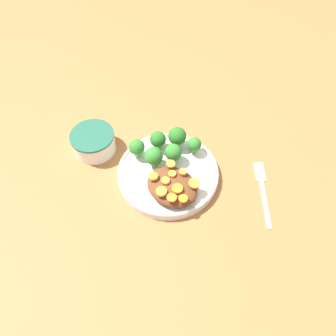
# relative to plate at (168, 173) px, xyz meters

# --- Properties ---
(ground_plane) EXTENTS (4.00, 4.00, 0.00)m
(ground_plane) POSITION_rel_plate_xyz_m (0.00, 0.00, -0.01)
(ground_plane) COLOR #9E6638
(plate) EXTENTS (0.25, 0.25, 0.03)m
(plate) POSITION_rel_plate_xyz_m (0.00, 0.00, 0.00)
(plate) COLOR silver
(plate) RESTS_ON ground_plane
(dip_bowl) EXTENTS (0.11, 0.11, 0.06)m
(dip_bowl) POSITION_rel_plate_xyz_m (-0.21, -0.05, 0.02)
(dip_bowl) COLOR white
(dip_bowl) RESTS_ON ground_plane
(stew_mound) EXTENTS (0.13, 0.11, 0.04)m
(stew_mound) POSITION_rel_plate_xyz_m (0.04, -0.04, 0.02)
(stew_mound) COLOR brown
(stew_mound) RESTS_ON plate
(broccoli_floret_0) EXTENTS (0.04, 0.04, 0.05)m
(broccoli_floret_0) POSITION_rel_plate_xyz_m (-0.07, 0.04, 0.04)
(broccoli_floret_0) COLOR #759E51
(broccoli_floret_0) RESTS_ON plate
(broccoli_floret_1) EXTENTS (0.04, 0.04, 0.06)m
(broccoli_floret_1) POSITION_rel_plate_xyz_m (-0.01, 0.03, 0.04)
(broccoli_floret_1) COLOR #7FA85B
(broccoli_floret_1) RESTS_ON plate
(broccoli_floret_2) EXTENTS (0.04, 0.04, 0.05)m
(broccoli_floret_2) POSITION_rel_plate_xyz_m (0.01, 0.09, 0.04)
(broccoli_floret_2) COLOR #759E51
(broccoli_floret_2) RESTS_ON plate
(broccoli_floret_3) EXTENTS (0.04, 0.04, 0.05)m
(broccoli_floret_3) POSITION_rel_plate_xyz_m (-0.09, -0.01, 0.04)
(broccoli_floret_3) COLOR #7FA85B
(broccoli_floret_3) RESTS_ON plate
(broccoli_floret_4) EXTENTS (0.05, 0.05, 0.06)m
(broccoli_floret_4) POSITION_rel_plate_xyz_m (-0.03, 0.08, 0.04)
(broccoli_floret_4) COLOR #759E51
(broccoli_floret_4) RESTS_ON plate
(broccoli_floret_5) EXTENTS (0.05, 0.05, 0.06)m
(broccoli_floret_5) POSITION_rel_plate_xyz_m (-0.04, -0.01, 0.04)
(broccoli_floret_5) COLOR #759E51
(broccoli_floret_5) RESTS_ON plate
(carrot_slice_0) EXTENTS (0.02, 0.02, 0.01)m
(carrot_slice_0) POSITION_rel_plate_xyz_m (0.01, -0.00, 0.05)
(carrot_slice_0) COLOR orange
(carrot_slice_0) RESTS_ON stew_mound
(carrot_slice_1) EXTENTS (0.02, 0.02, 0.00)m
(carrot_slice_1) POSITION_rel_plate_xyz_m (0.07, -0.07, 0.04)
(carrot_slice_1) COLOR orange
(carrot_slice_1) RESTS_ON stew_mound
(carrot_slice_2) EXTENTS (0.02, 0.02, 0.01)m
(carrot_slice_2) POSITION_rel_plate_xyz_m (0.04, -0.00, 0.05)
(carrot_slice_2) COLOR orange
(carrot_slice_2) RESTS_ON stew_mound
(carrot_slice_3) EXTENTS (0.03, 0.03, 0.01)m
(carrot_slice_3) POSITION_rel_plate_xyz_m (0.08, -0.01, 0.04)
(carrot_slice_3) COLOR orange
(carrot_slice_3) RESTS_ON stew_mound
(carrot_slice_4) EXTENTS (0.02, 0.02, 0.01)m
(carrot_slice_4) POSITION_rel_plate_xyz_m (0.03, -0.04, 0.05)
(carrot_slice_4) COLOR orange
(carrot_slice_4) RESTS_ON stew_mound
(carrot_slice_5) EXTENTS (0.03, 0.03, 0.01)m
(carrot_slice_5) POSITION_rel_plate_xyz_m (0.06, -0.04, 0.05)
(carrot_slice_5) COLOR orange
(carrot_slice_5) RESTS_ON stew_mound
(carrot_slice_6) EXTENTS (0.02, 0.02, 0.01)m
(carrot_slice_6) POSITION_rel_plate_xyz_m (-0.00, -0.05, 0.05)
(carrot_slice_6) COLOR orange
(carrot_slice_6) RESTS_ON stew_mound
(carrot_slice_7) EXTENTS (0.02, 0.02, 0.01)m
(carrot_slice_7) POSITION_rel_plate_xyz_m (0.09, -0.06, 0.04)
(carrot_slice_7) COLOR orange
(carrot_slice_7) RESTS_ON stew_mound
(carrot_slice_8) EXTENTS (0.03, 0.03, 0.01)m
(carrot_slice_8) POSITION_rel_plate_xyz_m (0.04, -0.07, 0.05)
(carrot_slice_8) COLOR orange
(carrot_slice_8) RESTS_ON stew_mound
(carrot_slice_9) EXTENTS (0.02, 0.02, 0.01)m
(carrot_slice_9) POSITION_rel_plate_xyz_m (0.03, -0.02, 0.05)
(carrot_slice_9) COLOR orange
(carrot_slice_9) RESTS_ON stew_mound
(fork) EXTENTS (0.13, 0.16, 0.01)m
(fork) POSITION_rel_plate_xyz_m (0.20, 0.12, -0.01)
(fork) COLOR silver
(fork) RESTS_ON ground_plane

